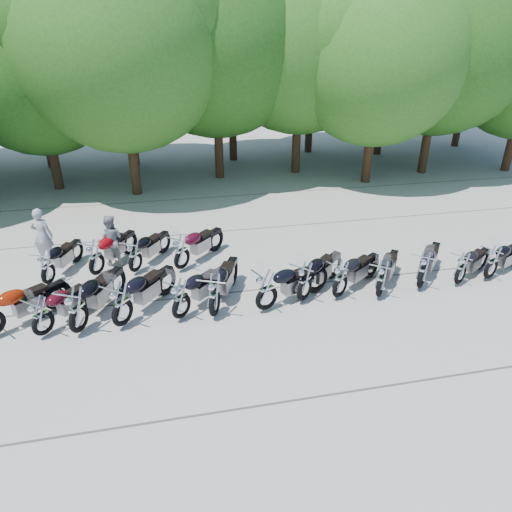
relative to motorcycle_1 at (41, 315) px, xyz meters
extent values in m
plane|color=gray|center=(5.53, -0.38, -0.62)|extent=(90.00, 90.00, 0.00)
cylinder|color=#3A2614|center=(-1.72, 12.45, 1.04)|extent=(0.44, 0.44, 3.31)
sphere|color=#286319|center=(-1.72, 12.45, 4.70)|extent=(7.31, 7.31, 7.31)
cylinder|color=#3A2614|center=(1.96, 10.85, 1.35)|extent=(0.44, 0.44, 3.93)
sphere|color=#357721|center=(1.96, 10.85, 5.71)|extent=(8.70, 8.70, 8.70)
cylinder|color=#3A2614|center=(6.07, 12.70, 1.45)|extent=(0.44, 0.44, 4.13)
sphere|color=#286319|center=(6.07, 12.70, 6.02)|extent=(9.13, 9.13, 9.13)
cylinder|color=#3A2614|center=(10.14, 12.82, 1.43)|extent=(0.44, 0.44, 4.09)
sphere|color=#357721|center=(10.14, 12.82, 5.96)|extent=(9.04, 9.04, 9.04)
cylinder|color=#3A2614|center=(13.08, 10.43, 1.19)|extent=(0.44, 0.44, 3.62)
sphere|color=#357721|center=(13.08, 10.43, 5.20)|extent=(8.00, 8.00, 8.00)
cylinder|color=#3A2614|center=(16.74, 11.40, 1.37)|extent=(0.44, 0.44, 3.98)
sphere|color=#286319|center=(16.74, 11.40, 5.78)|extent=(8.79, 8.79, 8.79)
cylinder|color=#3A2614|center=(21.37, 10.82, 1.09)|extent=(0.44, 0.44, 3.41)
cylinder|color=#3A2614|center=(-2.76, 16.59, 1.14)|extent=(0.44, 0.44, 3.52)
sphere|color=#357721|center=(-2.76, 16.59, 5.04)|extent=(7.78, 7.78, 7.78)
cylinder|color=#3A2614|center=(1.77, 16.04, 1.09)|extent=(0.44, 0.44, 3.42)
sphere|color=#286319|center=(1.77, 16.04, 4.88)|extent=(7.56, 7.56, 7.56)
cylinder|color=#3A2614|center=(7.33, 16.08, 1.16)|extent=(0.44, 0.44, 3.56)
sphere|color=#286319|center=(7.33, 16.08, 5.11)|extent=(7.88, 7.88, 7.88)
cylinder|color=#3A2614|center=(12.22, 17.09, 1.26)|extent=(0.44, 0.44, 3.76)
sphere|color=#286319|center=(12.22, 17.09, 5.42)|extent=(8.31, 8.31, 8.31)
cylinder|color=#3A2614|center=(16.21, 15.71, 1.20)|extent=(0.44, 0.44, 3.63)
sphere|color=#357721|center=(16.21, 15.71, 5.22)|extent=(8.02, 8.02, 8.02)
cylinder|color=#3A2614|center=(22.15, 16.64, 1.57)|extent=(0.44, 0.44, 4.37)
sphere|color=#286319|center=(22.15, 16.64, 6.41)|extent=(9.67, 9.67, 9.67)
imported|color=#9D9C9F|center=(-0.76, 4.34, 0.30)|extent=(0.76, 0.59, 1.83)
imported|color=#959497|center=(1.38, 3.69, 0.22)|extent=(0.90, 0.75, 1.67)
camera|label=1|loc=(3.17, -10.10, 6.14)|focal=32.00mm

